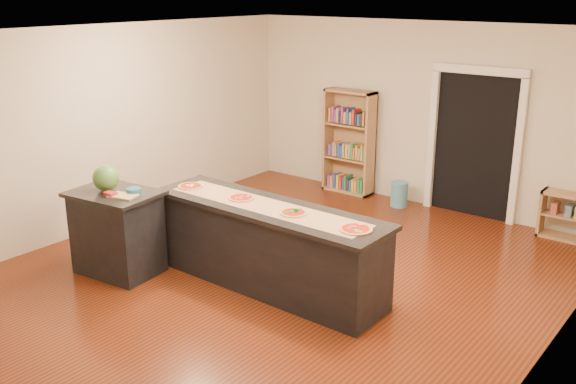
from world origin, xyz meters
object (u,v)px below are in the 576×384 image
Objects in this scene: side_counter at (117,232)px; kitchen_island at (267,246)px; low_shelf at (565,216)px; bookshelf at (349,142)px; waste_bin at (399,194)px; watermelon at (106,178)px.

kitchen_island is at bearing 19.05° from side_counter.
bookshelf is at bearing -179.80° from low_shelf.
kitchen_island is at bearing -87.30° from waste_bin.
kitchen_island is 1.73× the size of bookshelf.
waste_bin is (-0.16, 3.41, -0.29)m from kitchen_island.
bookshelf is 5.63× the size of watermelon.
watermelon is (-0.11, -0.01, 0.65)m from side_counter.
bookshelf is at bearing 172.14° from waste_bin.
bookshelf is 2.62× the size of low_shelf.
low_shelf is (3.90, 4.35, -0.18)m from side_counter.
watermelon reaches higher than kitchen_island.
watermelon is at bearing -97.29° from bookshelf.
waste_bin is at bearing 93.40° from kitchen_island.
watermelon is at bearing -178.79° from side_counter.
watermelon is (-4.01, -4.37, 0.83)m from low_shelf.
side_counter is 5.85m from low_shelf.
waste_bin is at bearing 64.01° from side_counter.
side_counter reaches higher than kitchen_island.
watermelon reaches higher than waste_bin.
low_shelf is at bearing 41.63° from side_counter.
watermelon is (-1.59, -4.21, 0.96)m from waste_bin.
watermelon reaches higher than side_counter.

